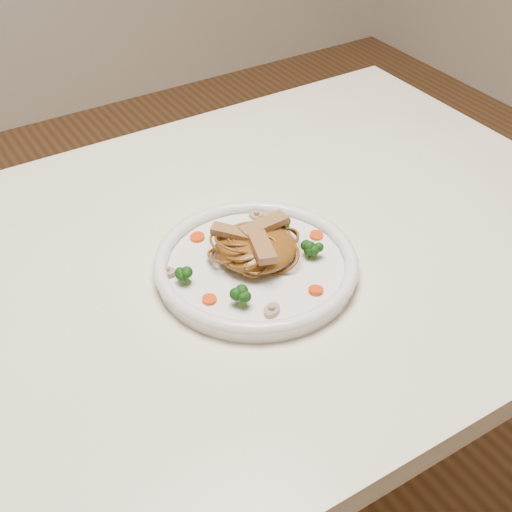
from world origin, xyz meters
TOP-DOWN VIEW (x-y plane):
  - table at (0.00, 0.00)m, footprint 1.20×0.80m
  - plate at (0.01, -0.06)m, footprint 0.37×0.37m
  - noodle_mound at (0.02, -0.04)m, footprint 0.13×0.13m
  - chicken_a at (0.04, -0.03)m, footprint 0.07×0.03m
  - chicken_b at (-0.00, -0.02)m, footprint 0.06×0.06m
  - chicken_c at (0.02, -0.06)m, footprint 0.05×0.08m
  - broccoli_0 at (0.09, -0.01)m, footprint 0.02×0.02m
  - broccoli_1 at (-0.09, -0.04)m, footprint 0.03×0.03m
  - broccoli_2 at (-0.05, -0.12)m, footprint 0.04×0.04m
  - broccoli_3 at (0.09, -0.08)m, footprint 0.04×0.04m
  - carrot_0 at (0.07, 0.02)m, footprint 0.02×0.02m
  - carrot_1 at (-0.08, -0.09)m, footprint 0.03×0.03m
  - carrot_2 at (0.12, -0.05)m, footprint 0.03×0.03m
  - carrot_3 at (-0.03, 0.04)m, footprint 0.03×0.03m
  - carrot_4 at (0.05, -0.15)m, footprint 0.02×0.02m
  - mushroom_0 at (-0.02, -0.15)m, footprint 0.04×0.04m
  - mushroom_1 at (0.09, 0.00)m, footprint 0.03×0.03m
  - mushroom_2 at (-0.10, -0.01)m, footprint 0.03×0.03m
  - mushroom_3 at (0.07, 0.04)m, footprint 0.03×0.03m

SIDE VIEW (x-z plane):
  - table at x=0.00m, z-range 0.28..1.03m
  - plate at x=0.01m, z-range 0.75..0.77m
  - carrot_0 at x=0.07m, z-range 0.77..0.77m
  - carrot_1 at x=-0.08m, z-range 0.77..0.77m
  - carrot_2 at x=0.12m, z-range 0.77..0.77m
  - carrot_3 at x=-0.03m, z-range 0.77..0.77m
  - carrot_4 at x=0.05m, z-range 0.77..0.77m
  - mushroom_0 at x=-0.02m, z-range 0.77..0.77m
  - mushroom_1 at x=0.09m, z-range 0.77..0.77m
  - mushroom_2 at x=-0.10m, z-range 0.77..0.77m
  - mushroom_3 at x=0.07m, z-range 0.77..0.77m
  - broccoli_0 at x=0.09m, z-range 0.77..0.79m
  - broccoli_1 at x=-0.09m, z-range 0.77..0.79m
  - noodle_mound at x=0.02m, z-range 0.76..0.80m
  - broccoli_3 at x=0.09m, z-range 0.77..0.80m
  - broccoli_2 at x=-0.05m, z-range 0.77..0.80m
  - chicken_b at x=0.00m, z-range 0.80..0.81m
  - chicken_a at x=0.04m, z-range 0.80..0.81m
  - chicken_c at x=0.02m, z-range 0.80..0.81m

